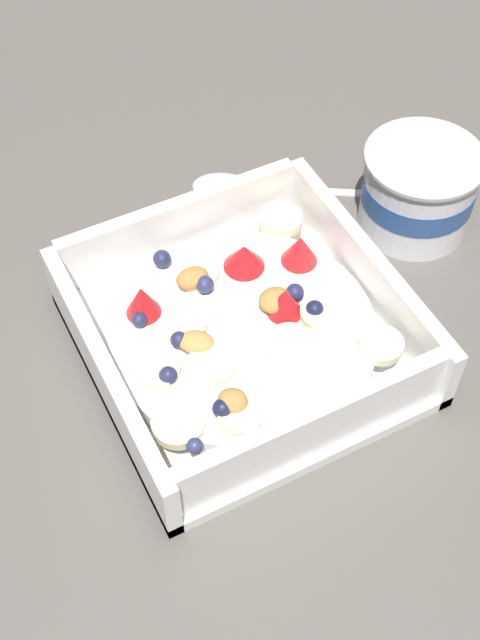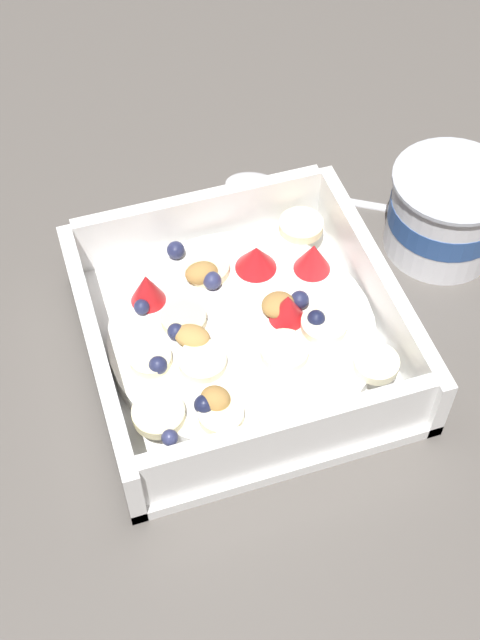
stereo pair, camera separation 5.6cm
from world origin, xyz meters
name	(u,v)px [view 2 (the right image)]	position (x,y,z in m)	size (l,w,h in m)	color
ground_plane	(269,344)	(0.00, 0.00, 0.00)	(2.40, 2.40, 0.00)	#56514C
fruit_bowl	(240,329)	(-0.01, -0.02, 0.02)	(0.20, 0.20, 0.06)	white
spoon	(286,188)	(-0.14, 0.06, 0.00)	(0.11, 0.16, 0.01)	silver
yogurt_cup	(447,212)	(-0.05, 0.15, 0.03)	(0.09, 0.09, 0.07)	white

